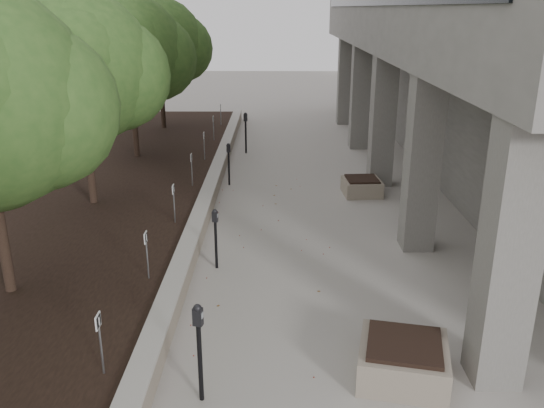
{
  "coord_description": "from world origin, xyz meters",
  "views": [
    {
      "loc": [
        0.11,
        -6.3,
        5.35
      ],
      "look_at": [
        0.02,
        5.6,
        1.19
      ],
      "focal_mm": 37.22,
      "sensor_mm": 36.0,
      "label": 1
    }
  ],
  "objects_px": {
    "parking_meter_3": "(216,239)",
    "parking_meter_4": "(229,164)",
    "crabapple_tree_4": "(131,77)",
    "crabapple_tree_5": "(160,63)",
    "planter_back": "(362,186)",
    "parking_meter_2": "(200,353)",
    "parking_meter_5": "(246,133)",
    "planter_front": "(403,359)",
    "crabapple_tree_3": "(83,101)"
  },
  "relations": [
    {
      "from": "crabapple_tree_3",
      "to": "parking_meter_4",
      "type": "height_order",
      "value": "crabapple_tree_3"
    },
    {
      "from": "parking_meter_5",
      "to": "planter_back",
      "type": "xyz_separation_m",
      "value": [
        3.76,
        -5.08,
        -0.54
      ]
    },
    {
      "from": "planter_back",
      "to": "crabapple_tree_3",
      "type": "bearing_deg",
      "value": -165.49
    },
    {
      "from": "parking_meter_3",
      "to": "parking_meter_4",
      "type": "xyz_separation_m",
      "value": [
        -0.21,
        6.05,
        0.0
      ]
    },
    {
      "from": "crabapple_tree_3",
      "to": "planter_back",
      "type": "bearing_deg",
      "value": 14.51
    },
    {
      "from": "parking_meter_4",
      "to": "planter_back",
      "type": "xyz_separation_m",
      "value": [
        4.08,
        -0.91,
        -0.42
      ]
    },
    {
      "from": "parking_meter_3",
      "to": "planter_back",
      "type": "height_order",
      "value": "parking_meter_3"
    },
    {
      "from": "crabapple_tree_3",
      "to": "parking_meter_2",
      "type": "relative_size",
      "value": 3.51
    },
    {
      "from": "crabapple_tree_3",
      "to": "crabapple_tree_4",
      "type": "bearing_deg",
      "value": 90.0
    },
    {
      "from": "crabapple_tree_3",
      "to": "parking_meter_3",
      "type": "relative_size",
      "value": 4.02
    },
    {
      "from": "crabapple_tree_5",
      "to": "parking_meter_2",
      "type": "xyz_separation_m",
      "value": [
        3.84,
        -17.55,
        -2.34
      ]
    },
    {
      "from": "parking_meter_2",
      "to": "parking_meter_3",
      "type": "relative_size",
      "value": 1.14
    },
    {
      "from": "parking_meter_2",
      "to": "planter_front",
      "type": "bearing_deg",
      "value": 25.16
    },
    {
      "from": "crabapple_tree_3",
      "to": "planter_front",
      "type": "xyz_separation_m",
      "value": [
        6.84,
        -7.0,
        -2.81
      ]
    },
    {
      "from": "crabapple_tree_5",
      "to": "planter_front",
      "type": "bearing_deg",
      "value": -68.07
    },
    {
      "from": "crabapple_tree_3",
      "to": "planter_back",
      "type": "height_order",
      "value": "crabapple_tree_3"
    },
    {
      "from": "parking_meter_4",
      "to": "planter_front",
      "type": "height_order",
      "value": "parking_meter_4"
    },
    {
      "from": "parking_meter_3",
      "to": "parking_meter_5",
      "type": "bearing_deg",
      "value": 102.98
    },
    {
      "from": "parking_meter_2",
      "to": "parking_meter_5",
      "type": "relative_size",
      "value": 0.98
    },
    {
      "from": "crabapple_tree_5",
      "to": "planter_front",
      "type": "relative_size",
      "value": 4.15
    },
    {
      "from": "crabapple_tree_4",
      "to": "crabapple_tree_5",
      "type": "xyz_separation_m",
      "value": [
        0.0,
        5.0,
        0.0
      ]
    },
    {
      "from": "crabapple_tree_5",
      "to": "parking_meter_3",
      "type": "relative_size",
      "value": 4.02
    },
    {
      "from": "crabapple_tree_4",
      "to": "planter_back",
      "type": "height_order",
      "value": "crabapple_tree_4"
    },
    {
      "from": "crabapple_tree_3",
      "to": "crabapple_tree_4",
      "type": "relative_size",
      "value": 1.0
    },
    {
      "from": "parking_meter_3",
      "to": "parking_meter_4",
      "type": "bearing_deg",
      "value": 105.58
    },
    {
      "from": "crabapple_tree_5",
      "to": "planter_front",
      "type": "height_order",
      "value": "crabapple_tree_5"
    },
    {
      "from": "parking_meter_2",
      "to": "planter_front",
      "type": "height_order",
      "value": "parking_meter_2"
    },
    {
      "from": "planter_front",
      "to": "planter_back",
      "type": "xyz_separation_m",
      "value": [
        0.65,
        8.94,
        -0.05
      ]
    },
    {
      "from": "parking_meter_4",
      "to": "planter_front",
      "type": "distance_m",
      "value": 10.44
    },
    {
      "from": "crabapple_tree_3",
      "to": "parking_meter_2",
      "type": "height_order",
      "value": "crabapple_tree_3"
    },
    {
      "from": "parking_meter_4",
      "to": "planter_back",
      "type": "distance_m",
      "value": 4.2
    },
    {
      "from": "crabapple_tree_4",
      "to": "parking_meter_2",
      "type": "xyz_separation_m",
      "value": [
        3.84,
        -12.55,
        -2.34
      ]
    },
    {
      "from": "parking_meter_3",
      "to": "parking_meter_5",
      "type": "distance_m",
      "value": 10.22
    },
    {
      "from": "crabapple_tree_4",
      "to": "parking_meter_2",
      "type": "relative_size",
      "value": 3.51
    },
    {
      "from": "parking_meter_3",
      "to": "planter_back",
      "type": "relative_size",
      "value": 1.23
    },
    {
      "from": "planter_front",
      "to": "parking_meter_3",
      "type": "bearing_deg",
      "value": 130.28
    },
    {
      "from": "crabapple_tree_5",
      "to": "planter_back",
      "type": "distance_m",
      "value": 11.37
    },
    {
      "from": "crabapple_tree_4",
      "to": "parking_meter_4",
      "type": "relative_size",
      "value": 4.0
    },
    {
      "from": "crabapple_tree_4",
      "to": "planter_back",
      "type": "xyz_separation_m",
      "value": [
        7.5,
        -3.06,
        -2.86
      ]
    },
    {
      "from": "planter_front",
      "to": "planter_back",
      "type": "height_order",
      "value": "planter_front"
    },
    {
      "from": "crabapple_tree_4",
      "to": "parking_meter_3",
      "type": "distance_m",
      "value": 9.29
    },
    {
      "from": "crabapple_tree_3",
      "to": "crabapple_tree_5",
      "type": "relative_size",
      "value": 1.0
    },
    {
      "from": "crabapple_tree_4",
      "to": "parking_meter_5",
      "type": "distance_m",
      "value": 4.85
    },
    {
      "from": "crabapple_tree_4",
      "to": "planter_back",
      "type": "bearing_deg",
      "value": -22.2
    },
    {
      "from": "crabapple_tree_4",
      "to": "parking_meter_4",
      "type": "bearing_deg",
      "value": -32.15
    },
    {
      "from": "planter_front",
      "to": "planter_back",
      "type": "bearing_deg",
      "value": 85.83
    },
    {
      "from": "planter_back",
      "to": "parking_meter_4",
      "type": "bearing_deg",
      "value": 167.4
    },
    {
      "from": "crabapple_tree_5",
      "to": "parking_meter_2",
      "type": "height_order",
      "value": "crabapple_tree_5"
    },
    {
      "from": "crabapple_tree_5",
      "to": "planter_back",
      "type": "xyz_separation_m",
      "value": [
        7.5,
        -8.06,
        -2.86
      ]
    },
    {
      "from": "parking_meter_3",
      "to": "parking_meter_5",
      "type": "relative_size",
      "value": 0.86
    }
  ]
}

